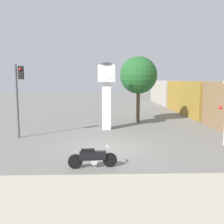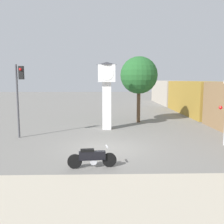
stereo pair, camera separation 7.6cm
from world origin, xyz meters
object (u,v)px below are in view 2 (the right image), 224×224
motorcycle (92,158)px  freight_train (194,98)px  street_tree (139,75)px  traffic_light (19,88)px  clock_tower (107,85)px

motorcycle → freight_train: (9.92, 16.18, 1.27)m
street_tree → freight_train: bearing=38.6°
traffic_light → street_tree: 9.74m
clock_tower → street_tree: street_tree is taller
clock_tower → motorcycle: bearing=-94.6°
freight_train → street_tree: 8.71m
motorcycle → freight_train: freight_train is taller
motorcycle → freight_train: bearing=52.1°
freight_train → clock_tower: bearing=-138.7°
street_tree → clock_tower: bearing=-132.9°
motorcycle → clock_tower: (0.65, 8.02, 2.78)m
motorcycle → traffic_light: traffic_light is taller
motorcycle → traffic_light: (-4.68, 5.46, 2.65)m
motorcycle → clock_tower: clock_tower is taller
traffic_light → freight_train: bearing=36.3°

